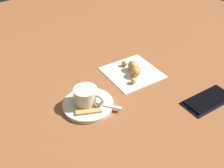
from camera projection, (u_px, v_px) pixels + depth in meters
ground_plane at (112, 89)px, 0.72m from camera, size 1.80×1.80×0.00m
saucer at (88, 105)px, 0.66m from camera, size 0.13×0.13×0.01m
espresso_cup at (86, 96)px, 0.64m from camera, size 0.06×0.08×0.05m
teaspoon at (90, 102)px, 0.66m from camera, size 0.08×0.11×0.01m
sugar_packet at (89, 111)px, 0.63m from camera, size 0.07×0.05×0.01m
napkin at (132, 72)px, 0.79m from camera, size 0.18×0.18×0.00m
croissant at (134, 69)px, 0.77m from camera, size 0.07×0.11×0.03m
cell_phone at (208, 100)px, 0.68m from camera, size 0.15×0.08×0.01m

